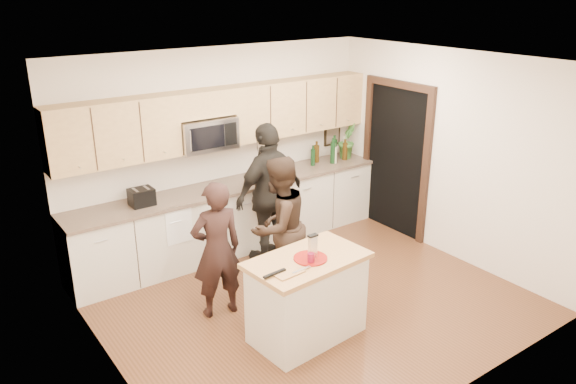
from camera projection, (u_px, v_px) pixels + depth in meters
floor at (310, 300)px, 6.50m from camera, size 4.50×4.50×0.00m
room_shell at (312, 157)px, 5.90m from camera, size 4.52×4.02×2.71m
back_cabinetry at (234, 216)px, 7.62m from camera, size 4.50×0.66×0.94m
upper_cabinetry at (227, 115)px, 7.27m from camera, size 4.50×0.33×0.75m
microwave at (206, 134)px, 7.12m from camera, size 0.76×0.41×0.40m
doorway at (396, 154)px, 8.00m from camera, size 0.06×1.25×2.20m
framed_picture at (332, 133)px, 8.63m from camera, size 0.30×0.03×0.38m
dish_towel at (174, 214)px, 6.84m from camera, size 0.34×0.60×0.48m
island at (307, 297)px, 5.68m from camera, size 1.25×0.79×0.90m
red_plate at (310, 258)px, 5.50m from camera, size 0.34×0.34×0.02m
box_grater at (313, 246)px, 5.46m from camera, size 0.10×0.05×0.24m
drink_glass at (311, 258)px, 5.40m from camera, size 0.07×0.07×0.11m
cutting_board at (288, 272)px, 5.23m from camera, size 0.30×0.21×0.02m
tongs at (275, 273)px, 5.18m from camera, size 0.25×0.05×0.02m
knife at (301, 270)px, 5.26m from camera, size 0.22×0.04×0.01m
toaster at (142, 197)px, 6.71m from camera, size 0.28×0.23×0.21m
bottle_cluster at (332, 150)px, 8.36m from camera, size 0.76×0.27×0.38m
orchid at (347, 140)px, 8.49m from camera, size 0.38×0.36×0.54m
woman_left at (217, 250)px, 5.99m from camera, size 0.61×0.45×1.54m
woman_center at (278, 227)px, 6.42m from camera, size 0.93×0.80×1.65m
woman_right at (269, 194)px, 7.15m from camera, size 1.14×0.63×1.85m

